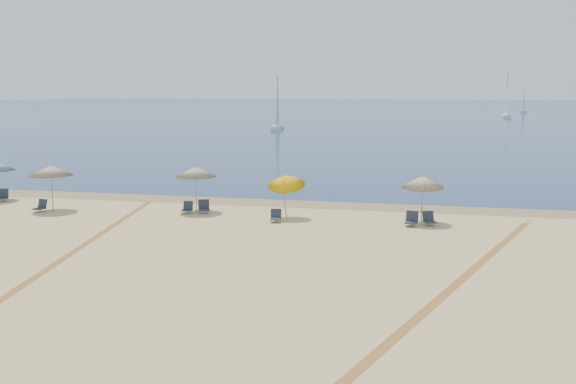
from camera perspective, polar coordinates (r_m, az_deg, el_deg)
name	(u,v)px	position (r m, az deg, el deg)	size (l,w,h in m)	color
ground	(99,380)	(16.24, -16.19, -15.48)	(160.00, 160.00, 0.00)	tan
ocean	(413,108)	(238.08, 10.92, 7.23)	(500.00, 500.00, 0.00)	#0C2151
wet_sand	(303,203)	(38.18, 1.31, -1.01)	(500.00, 500.00, 0.00)	olive
umbrella_1	(51,171)	(37.92, -20.02, 1.77)	(2.35, 2.35, 2.56)	gray
umbrella_2	(196,172)	(35.64, -8.08, 1.76)	(2.28, 2.28, 2.54)	gray
umbrella_3	(286,180)	(33.59, -0.17, 1.04)	(1.95, 2.02, 2.57)	gray
umbrella_4	(422,182)	(32.99, 11.68, 0.90)	(2.11, 2.15, 2.47)	gray
chair_1	(3,196)	(42.47, -23.69, -0.31)	(0.84, 0.90, 0.73)	#1D232C
chair_2	(41,206)	(38.10, -20.82, -1.17)	(0.67, 0.75, 0.68)	#1D232C
chair_3	(188,208)	(35.63, -8.78, -1.38)	(0.57, 0.66, 0.63)	#1D232C
chair_4	(204,207)	(35.52, -7.37, -1.33)	(0.81, 0.87, 0.72)	#1D232C
chair_5	(276,216)	(32.86, -1.07, -2.14)	(0.63, 0.70, 0.65)	#1D232C
chair_6	(412,220)	(32.43, 10.77, -2.39)	(0.66, 0.75, 0.73)	#1D232C
chair_7	(429,219)	(32.83, 12.24, -2.33)	(0.76, 0.82, 0.68)	#1D232C
sailboat_0	(506,104)	(161.91, 18.56, 7.27)	(1.80, 6.85, 10.17)	white
sailboat_1	(278,113)	(109.13, -0.92, 6.90)	(2.05, 6.01, 8.79)	white
sailboat_2	(524,105)	(202.13, 19.92, 7.17)	(2.51, 4.81, 6.95)	white
tire_tracks	(136,263)	(25.91, -13.18, -6.07)	(57.33, 39.74, 0.00)	tan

